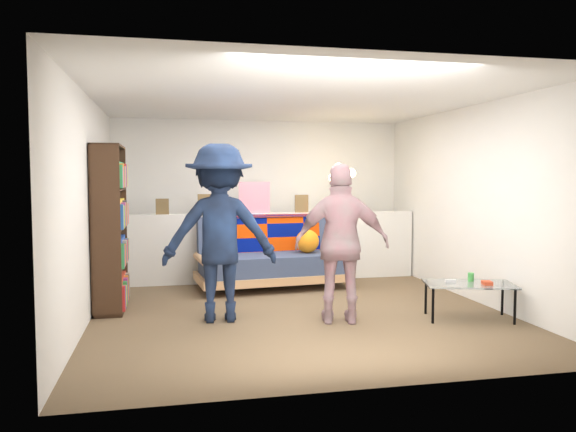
% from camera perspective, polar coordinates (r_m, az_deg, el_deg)
% --- Properties ---
extents(ground, '(5.00, 5.00, 0.00)m').
position_cam_1_polar(ground, '(6.57, 0.74, -9.42)').
color(ground, brown).
rests_on(ground, ground).
extents(room_shell, '(4.60, 5.05, 2.45)m').
position_cam_1_polar(room_shell, '(6.85, -0.13, 5.23)').
color(room_shell, silver).
rests_on(room_shell, ground).
extents(half_wall_ledge, '(4.45, 0.15, 1.00)m').
position_cam_1_polar(half_wall_ledge, '(8.22, -2.05, -3.16)').
color(half_wall_ledge, silver).
rests_on(half_wall_ledge, ground).
extents(ledge_decor, '(2.97, 0.02, 0.45)m').
position_cam_1_polar(ledge_decor, '(8.10, -3.61, 1.54)').
color(ledge_decor, brown).
rests_on(ledge_decor, half_wall_ledge).
extents(futon_sofa, '(2.13, 1.17, 0.88)m').
position_cam_1_polar(futon_sofa, '(7.77, -1.58, -4.25)').
color(futon_sofa, tan).
rests_on(futon_sofa, ground).
extents(bookshelf, '(0.31, 0.94, 1.88)m').
position_cam_1_polar(bookshelf, '(6.76, -17.65, -1.67)').
color(bookshelf, black).
rests_on(bookshelf, ground).
extents(coffee_table, '(1.03, 0.74, 0.48)m').
position_cam_1_polar(coffee_table, '(6.35, 17.96, -6.73)').
color(coffee_table, black).
rests_on(coffee_table, ground).
extents(floor_lamp, '(0.40, 0.33, 1.72)m').
position_cam_1_polar(floor_lamp, '(8.17, 5.43, 1.87)').
color(floor_lamp, black).
rests_on(floor_lamp, ground).
extents(person_left, '(1.25, 0.78, 1.87)m').
position_cam_1_polar(person_left, '(5.97, -6.96, -1.70)').
color(person_left, black).
rests_on(person_left, ground).
extents(person_right, '(1.04, 0.62, 1.66)m').
position_cam_1_polar(person_right, '(5.85, 5.49, -2.81)').
color(person_right, pink).
rests_on(person_right, ground).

